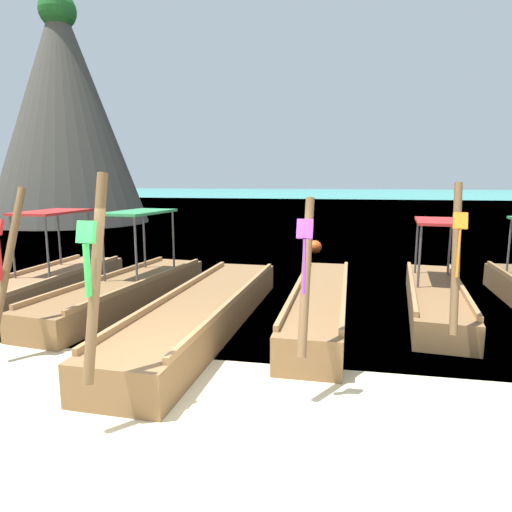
# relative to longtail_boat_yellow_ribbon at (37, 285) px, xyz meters

# --- Properties ---
(ground) EXTENTS (120.00, 120.00, 0.00)m
(ground) POSITION_rel_longtail_boat_yellow_ribbon_xyz_m (5.48, -4.69, -0.33)
(ground) COLOR beige
(sea_water) EXTENTS (120.00, 120.00, 0.00)m
(sea_water) POSITION_rel_longtail_boat_yellow_ribbon_xyz_m (5.48, 57.21, -0.33)
(sea_water) COLOR #2DB29E
(sea_water) RESTS_ON ground
(longtail_boat_yellow_ribbon) EXTENTS (1.40, 6.54, 2.75)m
(longtail_boat_yellow_ribbon) POSITION_rel_longtail_boat_yellow_ribbon_xyz_m (0.00, 0.00, 0.00)
(longtail_boat_yellow_ribbon) COLOR olive
(longtail_boat_yellow_ribbon) RESTS_ON ground
(longtail_boat_red_ribbon) EXTENTS (1.88, 6.36, 2.70)m
(longtail_boat_red_ribbon) POSITION_rel_longtail_boat_yellow_ribbon_xyz_m (2.32, -0.11, 0.02)
(longtail_boat_red_ribbon) COLOR brown
(longtail_boat_red_ribbon) RESTS_ON ground
(longtail_boat_green_ribbon) EXTENTS (1.61, 7.30, 2.90)m
(longtail_boat_green_ribbon) POSITION_rel_longtail_boat_yellow_ribbon_xyz_m (4.57, -1.31, -0.02)
(longtail_boat_green_ribbon) COLOR brown
(longtail_boat_green_ribbon) RESTS_ON ground
(longtail_boat_violet_ribbon) EXTENTS (1.12, 6.61, 2.59)m
(longtail_boat_violet_ribbon) POSITION_rel_longtail_boat_yellow_ribbon_xyz_m (6.72, -0.35, -0.01)
(longtail_boat_violet_ribbon) COLOR brown
(longtail_boat_violet_ribbon) RESTS_ON ground
(longtail_boat_orange_ribbon) EXTENTS (1.63, 5.86, 2.78)m
(longtail_boat_orange_ribbon) POSITION_rel_longtail_boat_yellow_ribbon_xyz_m (9.13, 0.69, 0.01)
(longtail_boat_orange_ribbon) COLOR brown
(longtail_boat_orange_ribbon) RESTS_ON ground
(karst_rock) EXTENTS (9.94, 9.80, 14.17)m
(karst_rock) POSITION_rel_longtail_boat_yellow_ribbon_xyz_m (-10.43, 17.34, 6.60)
(karst_rock) COLOR #47443D
(karst_rock) RESTS_ON ground
(mooring_buoy_near) EXTENTS (0.52, 0.52, 0.52)m
(mooring_buoy_near) POSITION_rel_longtail_boat_yellow_ribbon_xyz_m (6.10, 7.76, -0.07)
(mooring_buoy_near) COLOR #EA5119
(mooring_buoy_near) RESTS_ON sea_water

